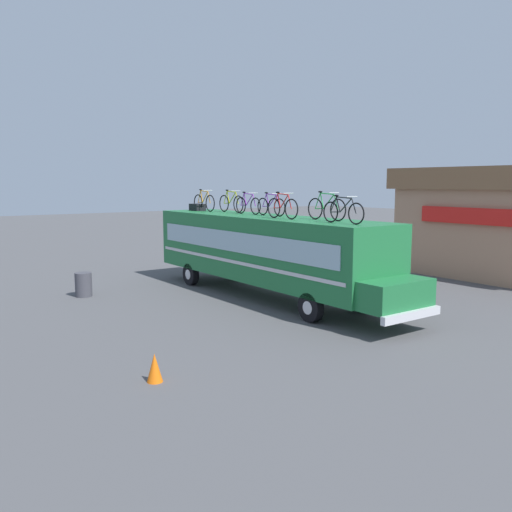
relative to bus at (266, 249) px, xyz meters
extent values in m
plane|color=#4C4C4F|center=(-0.18, 0.00, -1.84)|extent=(120.00, 120.00, 0.00)
cube|color=#1E6B38|center=(-0.18, 0.00, 0.04)|extent=(11.66, 2.51, 2.34)
cube|color=#1E6B38|center=(6.15, 0.00, -0.71)|extent=(1.01, 2.31, 0.83)
cube|color=#99B7C6|center=(-0.18, -1.27, 0.31)|extent=(10.73, 0.04, 0.73)
cube|color=#99B7C6|center=(-0.18, 1.27, 0.31)|extent=(10.73, 0.04, 0.73)
cube|color=silver|center=(-0.18, -1.27, -0.42)|extent=(11.19, 0.03, 0.12)
cube|color=silver|center=(-0.18, 1.27, -0.42)|extent=(11.19, 0.03, 0.12)
cube|color=silver|center=(6.72, 0.00, -1.21)|extent=(0.16, 2.38, 0.24)
cylinder|color=black|center=(3.78, -1.11, -1.38)|extent=(0.92, 0.28, 0.92)
cylinder|color=silver|center=(3.78, -1.11, -1.38)|extent=(0.42, 0.30, 0.42)
cylinder|color=black|center=(3.78, 1.11, -1.38)|extent=(0.92, 0.28, 0.92)
cylinder|color=silver|center=(3.78, 1.11, -1.38)|extent=(0.42, 0.30, 0.42)
cylinder|color=black|center=(-3.80, -1.11, -1.38)|extent=(0.92, 0.28, 0.92)
cylinder|color=silver|center=(-3.80, -1.11, -1.38)|extent=(0.42, 0.30, 0.42)
cylinder|color=black|center=(-3.80, 1.11, -1.38)|extent=(0.92, 0.28, 0.92)
cylinder|color=silver|center=(-3.80, 1.11, -1.38)|extent=(0.42, 0.30, 0.42)
cube|color=black|center=(-5.00, -0.05, 1.36)|extent=(0.70, 0.48, 0.30)
torus|color=black|center=(-4.93, -0.06, 1.57)|extent=(0.72, 0.04, 0.72)
torus|color=black|center=(-3.91, -0.06, 1.57)|extent=(0.72, 0.04, 0.72)
cylinder|color=orange|center=(-4.62, -0.06, 1.85)|extent=(0.20, 0.04, 0.52)
cylinder|color=orange|center=(-4.32, -0.06, 1.83)|extent=(0.48, 0.04, 0.50)
cylinder|color=orange|center=(-4.40, -0.06, 2.08)|extent=(0.62, 0.04, 0.07)
cylinder|color=orange|center=(-4.74, -0.06, 1.58)|extent=(0.39, 0.03, 0.05)
cylinder|color=orange|center=(-4.82, -0.06, 1.84)|extent=(0.25, 0.03, 0.54)
cylinder|color=orange|center=(-4.00, -0.06, 1.82)|extent=(0.21, 0.03, 0.50)
cylinder|color=silver|center=(-4.09, -0.06, 2.12)|extent=(0.03, 0.44, 0.03)
ellipsoid|color=black|center=(-4.71, -0.06, 2.14)|extent=(0.20, 0.08, 0.06)
torus|color=black|center=(-3.53, 0.40, 1.57)|extent=(0.72, 0.04, 0.72)
torus|color=black|center=(-2.44, 0.40, 1.57)|extent=(0.72, 0.04, 0.72)
cylinder|color=#B2B20C|center=(-3.20, 0.40, 1.84)|extent=(0.21, 0.04, 0.51)
cylinder|color=#B2B20C|center=(-2.87, 0.40, 1.82)|extent=(0.50, 0.04, 0.49)
cylinder|color=#B2B20C|center=(-2.96, 0.40, 2.07)|extent=(0.66, 0.04, 0.07)
cylinder|color=#B2B20C|center=(-3.32, 0.40, 1.58)|extent=(0.42, 0.03, 0.05)
cylinder|color=#B2B20C|center=(-3.41, 0.40, 1.83)|extent=(0.27, 0.03, 0.53)
cylinder|color=#B2B20C|center=(-2.54, 0.40, 1.81)|extent=(0.23, 0.03, 0.50)
cylinder|color=silver|center=(-2.63, 0.40, 2.11)|extent=(0.03, 0.44, 0.03)
ellipsoid|color=black|center=(-3.29, 0.40, 2.13)|extent=(0.20, 0.08, 0.06)
torus|color=black|center=(-1.96, 0.20, 1.55)|extent=(0.67, 0.04, 0.67)
torus|color=black|center=(-0.96, 0.20, 1.55)|extent=(0.67, 0.04, 0.67)
cylinder|color=purple|center=(-1.66, 0.20, 1.80)|extent=(0.19, 0.04, 0.47)
cylinder|color=purple|center=(-1.36, 0.20, 1.78)|extent=(0.47, 0.04, 0.46)
cylinder|color=purple|center=(-1.44, 0.20, 2.01)|extent=(0.60, 0.04, 0.07)
cylinder|color=purple|center=(-1.77, 0.20, 1.56)|extent=(0.38, 0.03, 0.05)
cylinder|color=purple|center=(-1.85, 0.20, 1.79)|extent=(0.25, 0.03, 0.49)
cylinder|color=purple|center=(-1.05, 0.20, 1.77)|extent=(0.21, 0.03, 0.46)
cylinder|color=silver|center=(-1.14, 0.20, 2.05)|extent=(0.03, 0.44, 0.03)
ellipsoid|color=black|center=(-1.74, 0.20, 2.07)|extent=(0.20, 0.08, 0.06)
torus|color=black|center=(-0.59, 0.28, 1.54)|extent=(0.66, 0.04, 0.66)
torus|color=black|center=(0.44, 0.28, 1.54)|extent=(0.66, 0.04, 0.66)
cylinder|color=purple|center=(-0.28, 0.28, 1.80)|extent=(0.20, 0.04, 0.47)
cylinder|color=purple|center=(0.03, 0.28, 1.78)|extent=(0.48, 0.04, 0.46)
cylinder|color=purple|center=(-0.05, 0.28, 2.01)|extent=(0.62, 0.04, 0.07)
cylinder|color=purple|center=(-0.40, 0.28, 1.55)|extent=(0.39, 0.03, 0.05)
cylinder|color=purple|center=(-0.48, 0.28, 1.79)|extent=(0.25, 0.03, 0.49)
cylinder|color=purple|center=(0.35, 0.28, 1.77)|extent=(0.22, 0.03, 0.46)
cylinder|color=silver|center=(0.25, 0.28, 2.04)|extent=(0.03, 0.44, 0.03)
ellipsoid|color=black|center=(-0.36, 0.28, 2.07)|extent=(0.20, 0.08, 0.06)
torus|color=black|center=(1.00, -0.41, 1.56)|extent=(0.70, 0.04, 0.70)
torus|color=black|center=(1.96, -0.41, 1.56)|extent=(0.70, 0.04, 0.70)
cylinder|color=red|center=(1.29, -0.41, 1.83)|extent=(0.19, 0.04, 0.50)
cylinder|color=red|center=(1.57, -0.41, 1.81)|extent=(0.45, 0.04, 0.48)
cylinder|color=red|center=(1.50, -0.41, 2.05)|extent=(0.58, 0.04, 0.07)
cylinder|color=red|center=(1.18, -0.41, 1.57)|extent=(0.37, 0.03, 0.05)
cylinder|color=red|center=(1.10, -0.41, 1.82)|extent=(0.24, 0.03, 0.52)
cylinder|color=red|center=(1.87, -0.41, 1.80)|extent=(0.20, 0.03, 0.49)
cylinder|color=silver|center=(1.79, -0.41, 2.09)|extent=(0.03, 0.44, 0.03)
ellipsoid|color=black|center=(1.21, -0.41, 2.11)|extent=(0.20, 0.08, 0.06)
torus|color=black|center=(2.41, 0.25, 1.57)|extent=(0.72, 0.04, 0.72)
torus|color=black|center=(3.50, 0.25, 1.57)|extent=(0.72, 0.04, 0.72)
cylinder|color=green|center=(2.74, 0.25, 1.85)|extent=(0.21, 0.04, 0.52)
cylinder|color=green|center=(3.06, 0.25, 1.83)|extent=(0.50, 0.04, 0.50)
cylinder|color=green|center=(2.98, 0.25, 2.08)|extent=(0.65, 0.04, 0.07)
cylinder|color=green|center=(2.62, 0.25, 1.58)|extent=(0.41, 0.03, 0.05)
cylinder|color=green|center=(2.53, 0.25, 1.84)|extent=(0.27, 0.03, 0.54)
cylinder|color=green|center=(3.40, 0.25, 1.82)|extent=(0.23, 0.03, 0.51)
cylinder|color=silver|center=(3.30, 0.25, 2.12)|extent=(0.03, 0.44, 0.03)
ellipsoid|color=black|center=(2.65, 0.25, 2.14)|extent=(0.20, 0.08, 0.06)
torus|color=black|center=(3.78, -0.34, 1.54)|extent=(0.65, 0.04, 0.65)
torus|color=black|center=(4.85, -0.34, 1.54)|extent=(0.65, 0.04, 0.65)
cylinder|color=black|center=(4.10, -0.34, 1.79)|extent=(0.21, 0.04, 0.47)
cylinder|color=black|center=(4.42, -0.34, 1.77)|extent=(0.50, 0.04, 0.45)
cylinder|color=black|center=(4.34, -0.34, 2.00)|extent=(0.65, 0.04, 0.07)
cylinder|color=black|center=(3.98, -0.34, 1.55)|extent=(0.41, 0.03, 0.05)
cylinder|color=black|center=(3.90, -0.34, 1.78)|extent=(0.26, 0.03, 0.49)
cylinder|color=black|center=(4.76, -0.34, 1.76)|extent=(0.22, 0.03, 0.45)
cylinder|color=silver|center=(4.66, -0.34, 2.03)|extent=(0.03, 0.44, 0.03)
ellipsoid|color=black|center=(4.01, -0.34, 2.05)|extent=(0.20, 0.08, 0.06)
cube|color=red|center=(2.85, 8.94, 1.03)|extent=(5.26, 0.16, 0.70)
cylinder|color=#3F3F47|center=(-4.14, -5.55, -1.39)|extent=(0.63, 0.63, 0.91)
cone|color=orange|center=(5.65, -7.26, -1.53)|extent=(0.35, 0.35, 0.63)
camera|label=1|loc=(16.08, -12.11, 2.44)|focal=38.10mm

